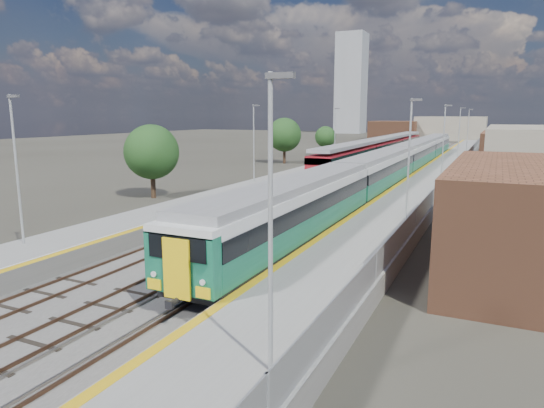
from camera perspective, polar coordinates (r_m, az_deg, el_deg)
The scene contains 11 objects.
ground at distance 60.03m, azimuth 13.71°, elevation 2.95°, with size 320.00×320.00×0.00m, color #47443A.
ballast_bed at distance 62.92m, azimuth 12.15°, elevation 3.37°, with size 10.50×155.00×0.06m, color #565451.
tracks at distance 64.41m, azimuth 13.01°, elevation 3.57°, with size 8.96×160.00×0.17m.
platform_right at distance 61.64m, azimuth 19.01°, elevation 3.37°, with size 4.70×155.00×8.52m.
platform_left at distance 64.68m, azimuth 6.28°, elevation 4.17°, with size 4.30×155.00×8.52m.
buildings at distance 150.02m, azimuth 13.82°, elevation 11.37°, with size 72.00×185.50×40.00m.
green_train at distance 56.90m, azimuth 14.76°, elevation 4.89°, with size 3.04×84.46×3.34m.
red_train at distance 80.46m, azimuth 12.76°, elevation 6.44°, with size 3.02×61.13×3.81m.
tree_a at distance 45.36m, azimuth -13.97°, elevation 5.95°, with size 4.94×4.94×6.70m.
tree_b at distance 76.14m, azimuth 1.47°, elevation 8.14°, with size 5.23×5.23×7.08m.
tree_c at distance 93.87m, azimuth 6.30°, elevation 7.87°, with size 3.99×3.99×5.40m.
Camera 1 is at (11.49, -8.44, 7.54)m, focal length 32.00 mm.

